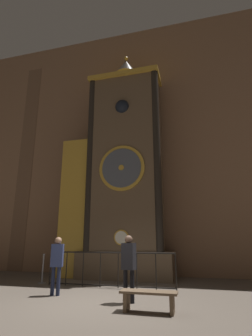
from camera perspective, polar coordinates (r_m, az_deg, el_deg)
The scene contains 8 objects.
ground_plane at distance 7.39m, azimuth -5.87°, elevation -27.30°, with size 28.00×28.00×0.00m, color brown.
cathedral_back_wall at distance 13.57m, azimuth 2.89°, elevation 6.31°, with size 24.00×0.32×13.10m.
clock_tower at distance 11.99m, azimuth -1.78°, elevation -1.11°, with size 4.93×1.78×10.68m.
railing_fence at distance 9.53m, azimuth -3.68°, elevation -20.80°, with size 4.51×0.05×1.14m.
visitor_near at distance 8.44m, azimuth -14.79°, elevation -18.73°, with size 0.39×0.31×1.62m.
visitor_far at distance 7.27m, azimuth 0.60°, elevation -19.66°, with size 0.38×0.29×1.65m.
stanchion_post at distance 10.87m, azimuth -17.72°, elevation -21.01°, with size 0.28×0.28×1.04m.
visitor_bench at distance 6.49m, azimuth 4.99°, elevation -26.21°, with size 1.27×0.40×0.44m.
Camera 1 is at (2.51, -6.78, 1.54)m, focal length 28.00 mm.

